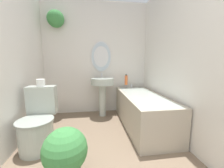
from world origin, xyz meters
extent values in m
cube|color=silver|center=(0.00, 2.91, 1.20)|extent=(2.33, 0.06, 2.40)
ellipsoid|color=silver|center=(0.10, 2.86, 1.24)|extent=(0.45, 0.02, 0.66)
ellipsoid|color=silver|center=(0.10, 2.86, 1.24)|extent=(0.41, 0.01, 0.62)
cylinder|color=#47474C|center=(-0.79, 2.78, 2.04)|extent=(0.15, 0.15, 0.08)
sphere|color=#3D8442|center=(-0.79, 2.78, 1.96)|extent=(0.33, 0.33, 0.33)
cube|color=silver|center=(1.13, 1.44, 1.20)|extent=(0.06, 3.00, 2.40)
cylinder|color=#B2BCB2|center=(-0.82, 1.55, 0.19)|extent=(0.41, 0.41, 0.39)
cylinder|color=#97A097|center=(-0.82, 1.55, 0.40)|extent=(0.44, 0.44, 0.02)
cube|color=#B2BCB2|center=(-0.82, 1.84, 0.59)|extent=(0.38, 0.18, 0.40)
cylinder|color=#B2BCB2|center=(0.10, 2.61, 0.33)|extent=(0.15, 0.15, 0.67)
cylinder|color=#B2BCB2|center=(0.10, 2.61, 0.73)|extent=(0.46, 0.46, 0.13)
cylinder|color=silver|center=(0.10, 2.73, 0.85)|extent=(0.02, 0.02, 0.10)
cube|color=#B2A893|center=(0.76, 2.03, 0.28)|extent=(0.65, 1.59, 0.56)
cube|color=#B2BCB2|center=(0.76, 2.03, 0.54)|extent=(0.55, 1.49, 0.04)
cylinder|color=silver|center=(0.76, 2.73, 0.60)|extent=(0.04, 0.04, 0.08)
cylinder|color=#DB6633|center=(0.62, 2.66, 0.74)|extent=(0.06, 0.06, 0.20)
cylinder|color=black|center=(0.62, 2.66, 0.86)|extent=(0.04, 0.04, 0.02)
sphere|color=#3D8442|center=(-0.36, 0.98, 0.34)|extent=(0.40, 0.40, 0.40)
cylinder|color=white|center=(-0.82, 1.84, 0.84)|extent=(0.11, 0.11, 0.10)
camera|label=1|loc=(-0.11, -0.19, 1.11)|focal=22.00mm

